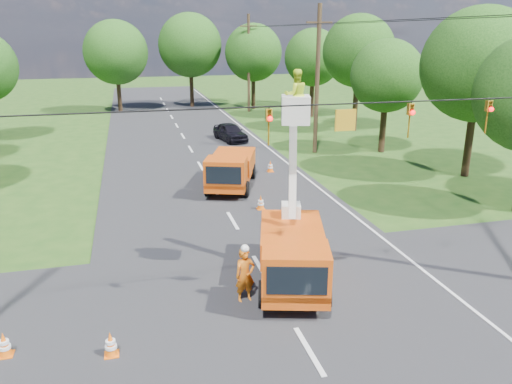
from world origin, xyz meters
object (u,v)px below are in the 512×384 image
object	(u,v)px
traffic_cone_2	(269,221)
bucket_truck	(293,242)
ground_worker	(245,275)
traffic_cone_7	(270,166)
tree_far_a	(116,52)
tree_right_b	(479,65)
pole_right_far	(249,63)
tree_right_e	(313,58)
tree_right_c	(387,76)
traffic_cone_4	(111,344)
traffic_cone_5	(4,345)
second_truck	(231,169)
distant_car	(230,132)
tree_far_b	(190,45)
tree_far_c	(253,53)
tree_right_d	(359,51)
pole_right_mid	(317,79)
traffic_cone_3	(261,203)

from	to	relation	value
traffic_cone_2	bucket_truck	bearing A→B (deg)	-96.74
ground_worker	traffic_cone_7	distance (m)	15.45
tree_far_a	tree_right_b	bearing A→B (deg)	-57.17
pole_right_far	tree_right_e	world-z (taller)	pole_right_far
bucket_truck	tree_right_e	size ratio (longest dim) A/B	0.82
tree_right_c	tree_right_b	bearing A→B (deg)	-75.58
traffic_cone_4	tree_right_b	bearing A→B (deg)	32.59
bucket_truck	traffic_cone_5	distance (m)	8.94
second_truck	traffic_cone_7	size ratio (longest dim) A/B	8.38
bucket_truck	distant_car	bearing A→B (deg)	99.47
tree_right_e	tree_far_b	distance (m)	14.75
traffic_cone_5	tree_far_c	distance (m)	45.96
second_truck	tree_right_e	xyz separation A→B (m)	(12.83, 21.95, 4.72)
second_truck	tree_right_e	distance (m)	25.86
tree_right_b	bucket_truck	bearing A→B (deg)	-144.49
second_truck	tree_right_e	size ratio (longest dim) A/B	0.69
traffic_cone_5	tree_right_d	bearing A→B (deg)	50.24
pole_right_mid	tree_right_d	world-z (taller)	pole_right_mid
traffic_cone_5	tree_far_b	size ratio (longest dim) A/B	0.07
traffic_cone_5	tree_far_a	xyz separation A→B (m)	(2.82, 43.19, 5.83)
ground_worker	distant_car	distance (m)	24.75
tree_far_c	tree_right_e	bearing A→B (deg)	-58.44
pole_right_far	pole_right_mid	bearing A→B (deg)	-90.00
ground_worker	pole_right_far	distance (m)	40.32
tree_right_c	tree_far_a	size ratio (longest dim) A/B	0.82
traffic_cone_3	pole_right_mid	world-z (taller)	pole_right_mid
distant_car	tree_far_c	bearing A→B (deg)	58.12
pole_right_mid	tree_far_c	distance (m)	22.04
second_truck	traffic_cone_3	xyz separation A→B (m)	(0.67, -3.82, -0.73)
distant_car	tree_right_e	distance (m)	15.02
traffic_cone_4	tree_right_c	xyz separation A→B (m)	(18.31, 19.86, 4.95)
traffic_cone_2	traffic_cone_7	world-z (taller)	same
ground_worker	traffic_cone_2	distance (m)	6.24
tree_right_c	tree_far_a	bearing A→B (deg)	127.17
tree_far_b	distant_car	bearing A→B (deg)	-88.67
tree_right_e	second_truck	bearing A→B (deg)	-120.29
second_truck	tree_right_c	world-z (taller)	tree_right_c
bucket_truck	pole_right_far	bearing A→B (deg)	94.49
tree_right_b	traffic_cone_5	bearing A→B (deg)	-151.90
traffic_cone_7	pole_right_far	bearing A→B (deg)	79.44
distant_car	traffic_cone_5	bearing A→B (deg)	-125.68
traffic_cone_2	traffic_cone_4	bearing A→B (deg)	-130.40
traffic_cone_7	tree_far_c	world-z (taller)	tree_far_c
traffic_cone_4	distant_car	bearing A→B (deg)	71.92
distant_car	tree_right_e	world-z (taller)	tree_right_e
second_truck	pole_right_far	world-z (taller)	pole_right_far
traffic_cone_4	tree_right_d	world-z (taller)	tree_right_d
tree_right_e	tree_right_b	bearing A→B (deg)	-87.01
pole_right_far	tree_right_b	world-z (taller)	pole_right_far
bucket_truck	tree_right_b	size ratio (longest dim) A/B	0.74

